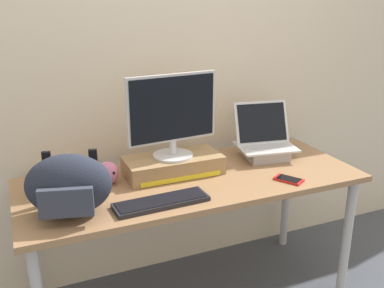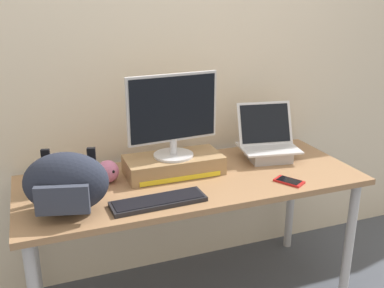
{
  "view_description": "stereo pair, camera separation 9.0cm",
  "coord_description": "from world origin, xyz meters",
  "px_view_note": "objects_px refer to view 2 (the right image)",
  "views": [
    {
      "loc": [
        -0.8,
        -1.88,
        1.61
      ],
      "look_at": [
        0.0,
        0.0,
        0.91
      ],
      "focal_mm": 41.06,
      "sensor_mm": 36.0,
      "label": 1
    },
    {
      "loc": [
        -0.72,
        -1.91,
        1.61
      ],
      "look_at": [
        0.0,
        0.0,
        0.91
      ],
      "focal_mm": 41.06,
      "sensor_mm": 36.0,
      "label": 2
    }
  ],
  "objects_px": {
    "toner_box_yellow": "(174,165)",
    "messenger_backpack": "(66,183)",
    "coffee_mug": "(43,183)",
    "desktop_monitor": "(173,115)",
    "plush_toy": "(108,171)",
    "open_laptop": "(268,148)",
    "external_keyboard": "(158,201)",
    "cell_phone": "(289,181)"
  },
  "relations": [
    {
      "from": "toner_box_yellow",
      "to": "messenger_backpack",
      "type": "relative_size",
      "value": 1.27
    },
    {
      "from": "toner_box_yellow",
      "to": "coffee_mug",
      "type": "distance_m",
      "value": 0.64
    },
    {
      "from": "desktop_monitor",
      "to": "plush_toy",
      "type": "height_order",
      "value": "desktop_monitor"
    },
    {
      "from": "toner_box_yellow",
      "to": "plush_toy",
      "type": "distance_m",
      "value": 0.34
    },
    {
      "from": "open_laptop",
      "to": "coffee_mug",
      "type": "xyz_separation_m",
      "value": [
        -1.21,
        -0.03,
        -0.01
      ]
    },
    {
      "from": "desktop_monitor",
      "to": "open_laptop",
      "type": "xyz_separation_m",
      "value": [
        0.56,
        0.02,
        -0.25
      ]
    },
    {
      "from": "coffee_mug",
      "to": "plush_toy",
      "type": "xyz_separation_m",
      "value": [
        0.31,
        0.02,
        0.01
      ]
    },
    {
      "from": "plush_toy",
      "to": "external_keyboard",
      "type": "bearing_deg",
      "value": -62.48
    },
    {
      "from": "desktop_monitor",
      "to": "coffee_mug",
      "type": "relative_size",
      "value": 3.62
    },
    {
      "from": "external_keyboard",
      "to": "open_laptop",
      "type": "bearing_deg",
      "value": 21.72
    },
    {
      "from": "cell_phone",
      "to": "coffee_mug",
      "type": "bearing_deg",
      "value": 134.11
    },
    {
      "from": "messenger_backpack",
      "to": "cell_phone",
      "type": "xyz_separation_m",
      "value": [
        1.05,
        -0.07,
        -0.13
      ]
    },
    {
      "from": "open_laptop",
      "to": "plush_toy",
      "type": "relative_size",
      "value": 3.17
    },
    {
      "from": "external_keyboard",
      "to": "plush_toy",
      "type": "distance_m",
      "value": 0.36
    },
    {
      "from": "toner_box_yellow",
      "to": "external_keyboard",
      "type": "distance_m",
      "value": 0.35
    },
    {
      "from": "messenger_backpack",
      "to": "cell_phone",
      "type": "bearing_deg",
      "value": 11.14
    },
    {
      "from": "desktop_monitor",
      "to": "messenger_backpack",
      "type": "distance_m",
      "value": 0.63
    },
    {
      "from": "messenger_backpack",
      "to": "toner_box_yellow",
      "type": "bearing_deg",
      "value": 38.63
    },
    {
      "from": "desktop_monitor",
      "to": "open_laptop",
      "type": "height_order",
      "value": "desktop_monitor"
    },
    {
      "from": "toner_box_yellow",
      "to": "cell_phone",
      "type": "bearing_deg",
      "value": -32.05
    },
    {
      "from": "desktop_monitor",
      "to": "open_laptop",
      "type": "distance_m",
      "value": 0.62
    },
    {
      "from": "desktop_monitor",
      "to": "open_laptop",
      "type": "relative_size",
      "value": 1.35
    },
    {
      "from": "desktop_monitor",
      "to": "cell_phone",
      "type": "height_order",
      "value": "desktop_monitor"
    },
    {
      "from": "toner_box_yellow",
      "to": "plush_toy",
      "type": "bearing_deg",
      "value": 178.42
    },
    {
      "from": "messenger_backpack",
      "to": "coffee_mug",
      "type": "distance_m",
      "value": 0.27
    },
    {
      "from": "external_keyboard",
      "to": "cell_phone",
      "type": "bearing_deg",
      "value": -2.58
    },
    {
      "from": "open_laptop",
      "to": "toner_box_yellow",
      "type": "bearing_deg",
      "value": -168.48
    },
    {
      "from": "toner_box_yellow",
      "to": "plush_toy",
      "type": "height_order",
      "value": "plush_toy"
    },
    {
      "from": "desktop_monitor",
      "to": "coffee_mug",
      "type": "distance_m",
      "value": 0.69
    },
    {
      "from": "coffee_mug",
      "to": "plush_toy",
      "type": "bearing_deg",
      "value": 2.99
    },
    {
      "from": "desktop_monitor",
      "to": "plush_toy",
      "type": "distance_m",
      "value": 0.42
    },
    {
      "from": "open_laptop",
      "to": "coffee_mug",
      "type": "distance_m",
      "value": 1.21
    },
    {
      "from": "toner_box_yellow",
      "to": "external_keyboard",
      "type": "height_order",
      "value": "toner_box_yellow"
    },
    {
      "from": "toner_box_yellow",
      "to": "external_keyboard",
      "type": "xyz_separation_m",
      "value": [
        -0.17,
        -0.31,
        -0.04
      ]
    },
    {
      "from": "desktop_monitor",
      "to": "plush_toy",
      "type": "xyz_separation_m",
      "value": [
        -0.34,
        0.01,
        -0.26
      ]
    },
    {
      "from": "desktop_monitor",
      "to": "external_keyboard",
      "type": "xyz_separation_m",
      "value": [
        -0.17,
        -0.31,
        -0.3
      ]
    },
    {
      "from": "coffee_mug",
      "to": "desktop_monitor",
      "type": "bearing_deg",
      "value": 0.49
    },
    {
      "from": "desktop_monitor",
      "to": "cell_phone",
      "type": "relative_size",
      "value": 3.01
    },
    {
      "from": "desktop_monitor",
      "to": "cell_phone",
      "type": "distance_m",
      "value": 0.66
    },
    {
      "from": "external_keyboard",
      "to": "messenger_backpack",
      "type": "relative_size",
      "value": 1.1
    },
    {
      "from": "messenger_backpack",
      "to": "plush_toy",
      "type": "height_order",
      "value": "messenger_backpack"
    },
    {
      "from": "toner_box_yellow",
      "to": "desktop_monitor",
      "type": "bearing_deg",
      "value": -82.93
    }
  ]
}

